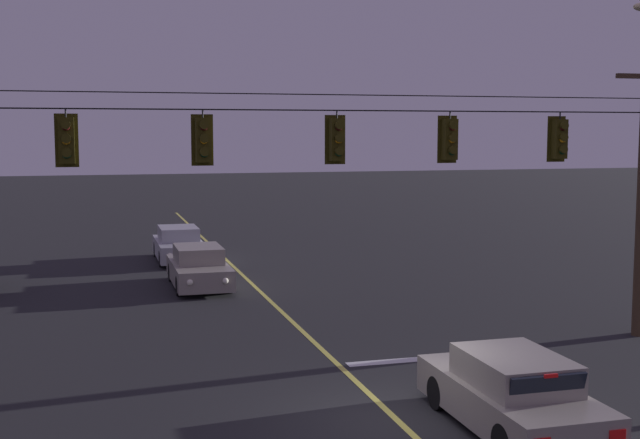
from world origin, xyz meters
TOP-DOWN VIEW (x-y plane):
  - ground_plane at (0.00, 0.00)m, footprint 180.00×180.00m
  - lane_centre_stripe at (0.00, 10.35)m, footprint 0.14×60.00m
  - stop_bar_paint at (1.90, 3.75)m, footprint 3.40×0.36m
  - signal_span_assembly at (-0.00, 4.35)m, footprint 18.32×0.32m
  - traffic_light_leftmost at (-5.75, 4.34)m, footprint 0.48×0.41m
  - traffic_light_left_inner at (-2.91, 4.34)m, footprint 0.48×0.41m
  - traffic_light_centre at (0.12, 4.34)m, footprint 0.48×0.41m
  - traffic_light_right_inner at (2.89, 4.34)m, footprint 0.48×0.41m
  - traffic_light_rightmost at (5.80, 4.34)m, footprint 0.48×0.41m
  - car_waiting_near_lane at (1.76, -0.94)m, footprint 1.80×4.33m
  - car_oncoming_lead at (-1.83, 14.12)m, footprint 1.80×4.42m
  - car_oncoming_trailing at (-1.90, 20.03)m, footprint 1.80×4.42m

SIDE VIEW (x-z plane):
  - ground_plane at x=0.00m, z-range 0.00..0.00m
  - lane_centre_stripe at x=0.00m, z-range 0.00..0.01m
  - stop_bar_paint at x=1.90m, z-range 0.00..0.01m
  - car_oncoming_lead at x=-1.83m, z-range -0.05..1.34m
  - car_oncoming_trailing at x=-1.90m, z-range -0.05..1.34m
  - car_waiting_near_lane at x=1.76m, z-range -0.05..1.34m
  - signal_span_assembly at x=0.00m, z-range 0.15..7.28m
  - traffic_light_leftmost at x=-5.75m, z-range 4.46..5.68m
  - traffic_light_left_inner at x=-2.91m, z-range 4.46..5.68m
  - traffic_light_centre at x=0.12m, z-range 4.46..5.68m
  - traffic_light_right_inner at x=2.89m, z-range 4.46..5.68m
  - traffic_light_rightmost at x=5.80m, z-range 4.46..5.68m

